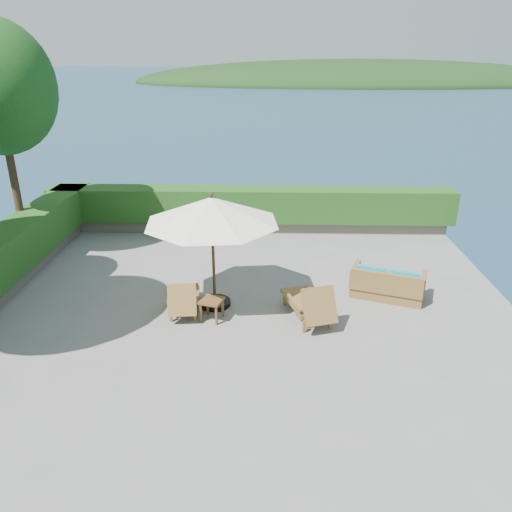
{
  "coord_description": "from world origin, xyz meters",
  "views": [
    {
      "loc": [
        0.58,
        -9.23,
        5.23
      ],
      "look_at": [
        0.3,
        0.8,
        1.1
      ],
      "focal_mm": 35.0,
      "sensor_mm": 36.0,
      "label": 1
    }
  ],
  "objects_px": {
    "lounge_left": "(184,298)",
    "side_table": "(212,303)",
    "lounge_right": "(310,303)",
    "wicker_loveseat": "(387,285)",
    "patio_umbrella": "(212,211)"
  },
  "relations": [
    {
      "from": "lounge_left",
      "to": "wicker_loveseat",
      "type": "distance_m",
      "value": 4.59
    },
    {
      "from": "lounge_right",
      "to": "side_table",
      "type": "height_order",
      "value": "lounge_right"
    },
    {
      "from": "lounge_left",
      "to": "side_table",
      "type": "relative_size",
      "value": 2.69
    },
    {
      "from": "patio_umbrella",
      "to": "side_table",
      "type": "bearing_deg",
      "value": -89.26
    },
    {
      "from": "lounge_right",
      "to": "wicker_loveseat",
      "type": "relative_size",
      "value": 0.98
    },
    {
      "from": "patio_umbrella",
      "to": "wicker_loveseat",
      "type": "height_order",
      "value": "patio_umbrella"
    },
    {
      "from": "lounge_left",
      "to": "side_table",
      "type": "distance_m",
      "value": 0.71
    },
    {
      "from": "side_table",
      "to": "lounge_left",
      "type": "bearing_deg",
      "value": 153.62
    },
    {
      "from": "side_table",
      "to": "wicker_loveseat",
      "type": "distance_m",
      "value": 4.05
    },
    {
      "from": "patio_umbrella",
      "to": "wicker_loveseat",
      "type": "relative_size",
      "value": 1.98
    },
    {
      "from": "side_table",
      "to": "patio_umbrella",
      "type": "bearing_deg",
      "value": 90.74
    },
    {
      "from": "lounge_right",
      "to": "wicker_loveseat",
      "type": "bearing_deg",
      "value": 12.96
    },
    {
      "from": "lounge_left",
      "to": "wicker_loveseat",
      "type": "bearing_deg",
      "value": 4.25
    },
    {
      "from": "side_table",
      "to": "wicker_loveseat",
      "type": "bearing_deg",
      "value": 16.37
    },
    {
      "from": "lounge_right",
      "to": "wicker_loveseat",
      "type": "xyz_separation_m",
      "value": [
        1.85,
        1.09,
        -0.08
      ]
    }
  ]
}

